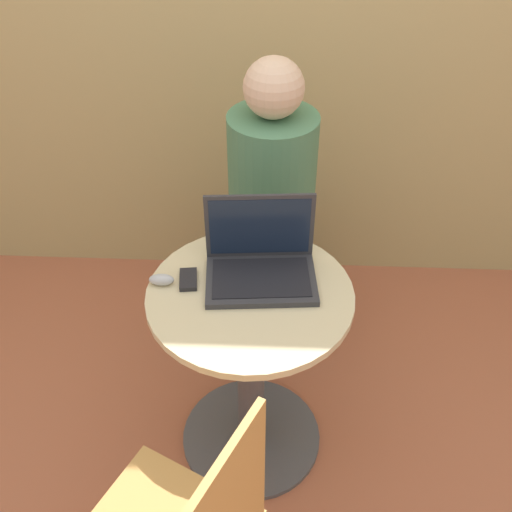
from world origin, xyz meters
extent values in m
plane|color=#B26042|center=(0.00, 0.00, 0.00)|extent=(12.00, 12.00, 0.00)
cylinder|color=#4C4C51|center=(0.00, 0.00, 0.01)|extent=(0.51, 0.51, 0.02)
cylinder|color=#4C4C51|center=(0.00, 0.00, 0.37)|extent=(0.09, 0.09, 0.70)
cylinder|color=beige|center=(0.00, 0.00, 0.73)|extent=(0.62, 0.62, 0.02)
cube|color=#2D2D33|center=(0.03, 0.04, 0.76)|extent=(0.35, 0.25, 0.02)
cube|color=black|center=(0.03, 0.04, 0.77)|extent=(0.30, 0.20, 0.00)
cube|color=#2D2D33|center=(0.02, 0.15, 0.88)|extent=(0.33, 0.04, 0.22)
cube|color=#141E33|center=(0.02, 0.15, 0.88)|extent=(0.30, 0.03, 0.20)
cube|color=black|center=(-0.19, 0.04, 0.75)|extent=(0.06, 0.10, 0.02)
ellipsoid|color=#B2B2B7|center=(-0.27, 0.03, 0.76)|extent=(0.08, 0.04, 0.03)
cylinder|color=tan|center=(-0.28, -0.37, 0.22)|extent=(0.04, 0.04, 0.43)
cube|color=brown|center=(0.05, 0.64, 0.23)|extent=(0.31, 0.45, 0.45)
cylinder|color=#4C7F5B|center=(0.05, 0.53, 0.75)|extent=(0.31, 0.31, 0.60)
sphere|color=beige|center=(0.05, 0.53, 1.15)|extent=(0.20, 0.20, 0.20)
camera|label=1|loc=(0.07, -1.29, 1.96)|focal=42.00mm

